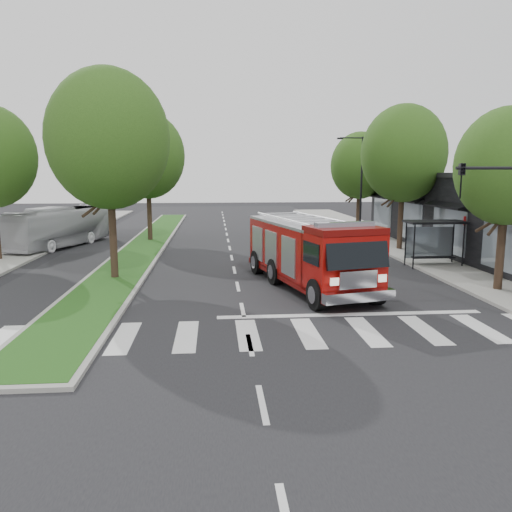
{
  "coord_description": "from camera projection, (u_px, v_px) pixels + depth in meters",
  "views": [
    {
      "loc": [
        -1.04,
        -18.7,
        5.26
      ],
      "look_at": [
        0.68,
        1.86,
        1.8
      ],
      "focal_mm": 35.0,
      "sensor_mm": 36.0,
      "label": 1
    }
  ],
  "objects": [
    {
      "name": "ground",
      "position": [
        243.0,
        310.0,
        19.33
      ],
      "size": [
        140.0,
        140.0,
        0.0
      ],
      "primitive_type": "plane",
      "color": "black",
      "rests_on": "ground"
    },
    {
      "name": "sidewalk_right",
      "position": [
        439.0,
        259.0,
        30.17
      ],
      "size": [
        5.0,
        80.0,
        0.15
      ],
      "primitive_type": "cube",
      "color": "gray",
      "rests_on": "ground"
    },
    {
      "name": "median",
      "position": [
        147.0,
        244.0,
        36.52
      ],
      "size": [
        3.0,
        50.0,
        0.15
      ],
      "color": "gray",
      "rests_on": "ground"
    },
    {
      "name": "bus_shelter",
      "position": [
        434.0,
        231.0,
        27.92
      ],
      "size": [
        3.2,
        1.6,
        2.61
      ],
      "color": "black",
      "rests_on": "ground"
    },
    {
      "name": "tree_right_near",
      "position": [
        507.0,
        167.0,
        21.33
      ],
      "size": [
        4.4,
        4.4,
        8.05
      ],
      "color": "black",
      "rests_on": "ground"
    },
    {
      "name": "tree_right_mid",
      "position": [
        404.0,
        154.0,
        32.96
      ],
      "size": [
        5.6,
        5.6,
        9.72
      ],
      "color": "black",
      "rests_on": "ground"
    },
    {
      "name": "tree_right_far",
      "position": [
        360.0,
        166.0,
        42.9
      ],
      "size": [
        5.0,
        5.0,
        8.73
      ],
      "color": "black",
      "rests_on": "ground"
    },
    {
      "name": "tree_median_near",
      "position": [
        108.0,
        139.0,
        23.61
      ],
      "size": [
        5.8,
        5.8,
        10.16
      ],
      "color": "black",
      "rests_on": "ground"
    },
    {
      "name": "tree_median_far",
      "position": [
        147.0,
        156.0,
        37.42
      ],
      "size": [
        5.6,
        5.6,
        9.72
      ],
      "color": "black",
      "rests_on": "ground"
    },
    {
      "name": "streetlight_right_far",
      "position": [
        359.0,
        183.0,
        39.1
      ],
      "size": [
        2.11,
        0.2,
        8.0
      ],
      "color": "black",
      "rests_on": "ground"
    },
    {
      "name": "fire_engine",
      "position": [
        309.0,
        253.0,
        22.95
      ],
      "size": [
        5.0,
        10.08,
        3.36
      ],
      "rotation": [
        0.0,
        0.0,
        0.23
      ],
      "color": "#550604",
      "rests_on": "ground"
    },
    {
      "name": "city_bus",
      "position": [
        61.0,
        227.0,
        35.57
      ],
      "size": [
        5.56,
        10.48,
        2.86
      ],
      "primitive_type": "imported",
      "rotation": [
        0.0,
        0.0,
        -0.33
      ],
      "color": "#B8B9BD",
      "rests_on": "ground"
    }
  ]
}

